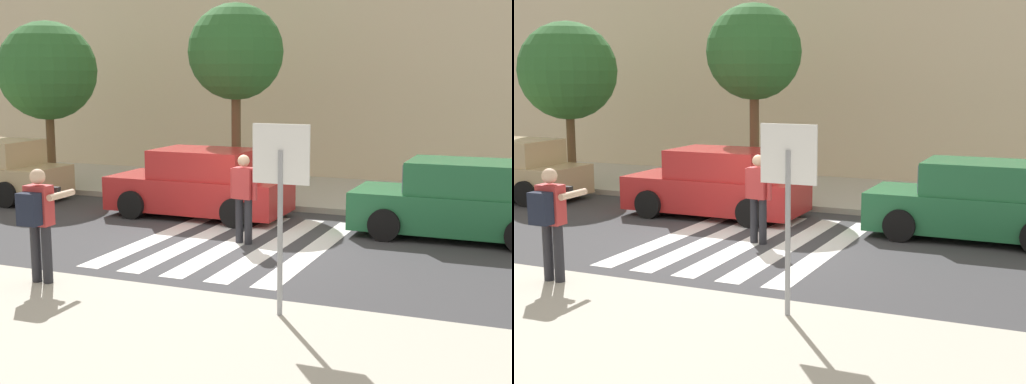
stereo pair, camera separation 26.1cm
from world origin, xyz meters
The scene contains 15 objects.
ground_plane centered at (0.00, 0.00, 0.00)m, with size 120.00×120.00×0.00m, color #38383A.
sidewalk_far centered at (0.00, 6.00, 0.07)m, with size 60.00×4.80×0.14m, color #B2AD9E.
building_facade_far centered at (0.00, 10.40, 3.29)m, with size 56.00×4.00×6.58m, color beige.
crosswalk_stripe_0 centered at (-1.60, 0.20, 0.00)m, with size 0.44×5.20×0.01m, color silver.
crosswalk_stripe_1 centered at (-0.80, 0.20, 0.00)m, with size 0.44×5.20×0.01m, color silver.
crosswalk_stripe_2 centered at (0.00, 0.20, 0.00)m, with size 0.44×5.20×0.01m, color silver.
crosswalk_stripe_3 centered at (0.80, 0.20, 0.00)m, with size 0.44×5.20×0.01m, color silver.
crosswalk_stripe_4 centered at (1.60, 0.20, 0.00)m, with size 0.44×5.20×0.01m, color silver.
stop_sign centered at (2.39, -3.75, 1.95)m, with size 0.76×0.08×2.49m.
photographer_with_backpack centered at (-1.44, -3.76, 1.17)m, with size 0.59×0.85×1.72m.
pedestrian_crossing centered at (0.18, 0.22, 0.97)m, with size 0.58×0.29×1.72m.
parked_car_red centered at (-1.79, 2.30, 0.73)m, with size 4.10×1.92×1.55m.
parked_car_green centered at (3.95, 2.30, 0.73)m, with size 4.10×1.92×1.55m.
street_tree_west centered at (-7.50, 4.29, 3.31)m, with size 2.74×2.74×4.55m.
street_tree_center centered at (-1.90, 4.58, 3.76)m, with size 2.42×2.42×4.85m.
Camera 2 is at (5.70, -12.02, 3.26)m, focal length 50.00 mm.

